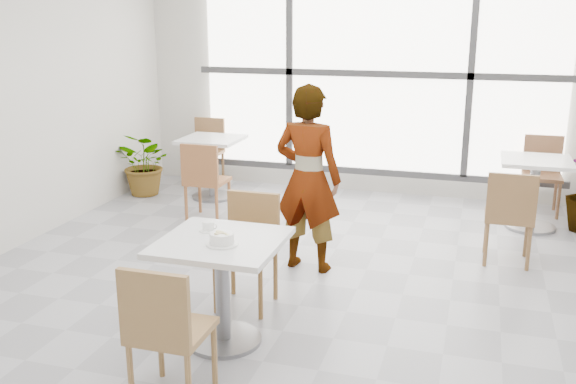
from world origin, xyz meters
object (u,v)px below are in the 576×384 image
(person, at_px, (308,179))
(bg_chair_left_far, at_px, (207,147))
(bg_chair_right_far, at_px, (542,169))
(coffee_cup, at_px, (209,227))
(bg_table_right, at_px, (534,184))
(main_table, at_px, (222,271))
(bg_chair_left_near, at_px, (204,176))
(plant_left, at_px, (146,164))
(chair_far, at_px, (249,242))
(chair_near, at_px, (165,326))
(oatmeal_bowl, at_px, (222,239))
(bg_chair_right_near, at_px, (510,212))
(bg_table_left, at_px, (212,159))

(person, relative_size, bg_chair_left_far, 1.89)
(bg_chair_right_far, bearing_deg, person, -131.00)
(coffee_cup, distance_m, bg_table_right, 3.88)
(main_table, relative_size, bg_chair_left_near, 0.92)
(bg_chair_left_near, height_order, bg_chair_right_far, same)
(plant_left, bearing_deg, person, -34.38)
(plant_left, bearing_deg, bg_chair_right_far, 8.20)
(chair_far, distance_m, plant_left, 3.45)
(bg_table_right, distance_m, bg_chair_left_near, 3.50)
(person, distance_m, bg_chair_left_far, 3.26)
(chair_far, distance_m, coffee_cup, 0.60)
(chair_near, xyz_separation_m, coffee_cup, (-0.13, 0.93, 0.28))
(main_table, relative_size, bg_table_right, 1.07)
(chair_near, xyz_separation_m, bg_table_right, (2.21, 4.01, -0.01))
(chair_near, relative_size, bg_chair_left_far, 1.00)
(person, xyz_separation_m, bg_chair_left_far, (-2.06, 2.50, -0.32))
(oatmeal_bowl, height_order, bg_chair_left_far, bg_chair_left_far)
(chair_near, bearing_deg, bg_chair_right_near, -124.09)
(coffee_cup, relative_size, bg_table_left, 0.21)
(bg_table_right, relative_size, plant_left, 0.94)
(main_table, bearing_deg, bg_chair_right_near, 47.31)
(coffee_cup, bearing_deg, bg_chair_right_far, 56.83)
(bg_chair_right_near, distance_m, bg_chair_right_far, 1.88)
(chair_near, xyz_separation_m, chair_far, (-0.02, 1.44, 0.00))
(coffee_cup, xyz_separation_m, bg_table_left, (-1.37, 3.20, -0.29))
(coffee_cup, relative_size, bg_table_right, 0.21)
(coffee_cup, bearing_deg, person, 75.30)
(chair_near, bearing_deg, plant_left, -59.82)
(bg_table_left, bearing_deg, chair_near, -70.12)
(plant_left, bearing_deg, bg_chair_left_far, 56.86)
(oatmeal_bowl, distance_m, person, 1.58)
(chair_near, relative_size, chair_far, 1.00)
(bg_chair_left_near, bearing_deg, main_table, 116.53)
(chair_near, xyz_separation_m, person, (0.22, 2.26, 0.32))
(person, distance_m, bg_chair_right_far, 3.22)
(chair_near, height_order, bg_table_right, chair_near)
(chair_far, bearing_deg, bg_chair_right_near, 35.72)
(chair_far, distance_m, bg_chair_right_far, 4.00)
(chair_far, xyz_separation_m, oatmeal_bowl, (0.09, -0.75, 0.29))
(chair_far, relative_size, bg_chair_right_near, 1.00)
(chair_far, bearing_deg, bg_table_right, 49.01)
(coffee_cup, relative_size, bg_chair_left_near, 0.18)
(chair_far, relative_size, plant_left, 1.09)
(chair_near, bearing_deg, coffee_cup, -82.26)
(coffee_cup, bearing_deg, chair_far, 78.90)
(main_table, bearing_deg, person, 82.27)
(coffee_cup, distance_m, bg_chair_left_far, 4.21)
(oatmeal_bowl, height_order, bg_table_left, oatmeal_bowl)
(chair_far, bearing_deg, oatmeal_bowl, -82.93)
(bg_chair_left_near, bearing_deg, bg_chair_right_near, 172.74)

